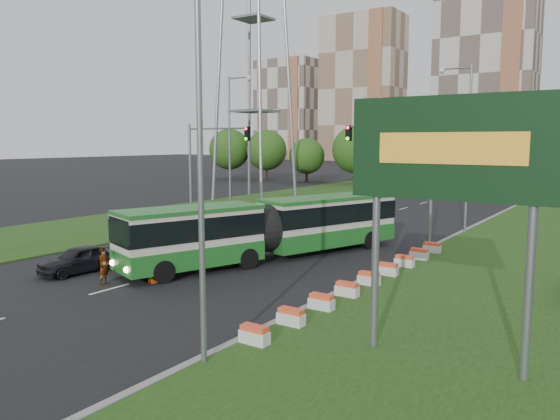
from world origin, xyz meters
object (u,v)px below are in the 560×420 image
Objects in this scene: traffic_mast_median at (406,163)px; transmission_pylon at (254,0)px; billboard at (451,160)px; shopping_trolley at (153,277)px; pedestrian at (104,266)px; car_left_near at (79,259)px; traffic_mast_left at (206,159)px; articulated_bus at (268,228)px; car_left_far at (264,213)px.

transmission_pylon reaches higher than traffic_mast_median.
billboard is 13.86× the size of shopping_trolley.
transmission_pylon is 25.21× the size of pedestrian.
car_left_near is (-19.11, 1.20, -5.46)m from billboard.
traffic_mast_left is at bearing 109.49° from car_left_near.
traffic_mast_median is at bearing 68.88° from articulated_bus.
traffic_mast_median reaches higher than shopping_trolley.
traffic_mast_left reaches higher than shopping_trolley.
billboard is 17.68m from traffic_mast_median.
car_left_near is at bearing -68.17° from transmission_pylon.
articulated_bus is 10.14× the size of pedestrian.
car_left_near is 7.11× the size of shopping_trolley.
car_left_far is at bearing 136.04° from billboard.
transmission_pylon reaches higher than car_left_near.
traffic_mast_median is at bearing 80.48° from shopping_trolley.
traffic_mast_median reaches higher than car_left_near.
transmission_pylon is 9.24× the size of car_left_far.
traffic_mast_left is (-22.63, 15.00, -0.81)m from billboard.
traffic_mast_left is 27.03m from transmission_pylon.
traffic_mast_median is 15.33m from car_left_far.
shopping_trolley is (6.91, -18.72, -0.50)m from car_left_far.
traffic_mast_median is 0.18× the size of transmission_pylon.
billboard is 27.16m from traffic_mast_left.
transmission_pylon reaches higher than billboard.
billboard is 0.45× the size of articulated_bus.
billboard and traffic_mast_left have the same top height.
traffic_mast_left is 4.58× the size of pedestrian.
articulated_bus is (-13.06, 9.43, -4.38)m from billboard.
transmission_pylon reaches higher than traffic_mast_left.
car_left_near is (3.52, -13.81, -4.65)m from traffic_mast_left.
traffic_mast_median is 15.19m from traffic_mast_left.
car_left_far reaches higher than car_left_near.
billboard is 1.00× the size of traffic_mast_median.
car_left_near is (-6.05, -8.23, -1.08)m from articulated_bus.
car_left_far is at bearing 101.83° from car_left_near.
traffic_mast_left is 1.68× the size of car_left_far.
shopping_trolley is at bearing 13.61° from car_left_near.
pedestrian is (5.22, -20.17, 0.09)m from car_left_far.
pedestrian is at bearing -122.56° from shopping_trolley.
car_left_far is 19.96m from shopping_trolley.
traffic_mast_left reaches higher than car_left_near.
shopping_trolley is (-14.46, 1.89, -5.88)m from billboard.
billboard is at bearing 9.37° from shopping_trolley.
transmission_pylon is 37.16m from articulated_bus.
traffic_mast_left is 11.64m from articulated_bus.
transmission_pylon reaches higher than shopping_trolley.
car_left_near is at bearing -154.79° from shopping_trolley.
traffic_mast_left is 14.99m from car_left_near.
car_left_near is at bearing -107.09° from articulated_bus.
billboard is 1.00× the size of traffic_mast_left.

